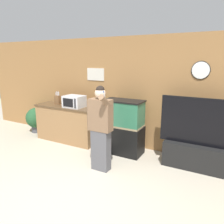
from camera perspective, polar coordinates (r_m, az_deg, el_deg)
name	(u,v)px	position (r m, az deg, el deg)	size (l,w,h in m)	color
ground_plane	(63,206)	(3.55, -12.65, -22.86)	(18.00, 18.00, 0.00)	#B2A893
wall_back_paneled	(135,94)	(5.15, 6.07, 4.78)	(10.00, 0.08, 2.60)	olive
counter_island	(67,123)	(5.79, -11.63, -2.87)	(1.70, 0.58, 0.94)	olive
microwave	(74,101)	(5.44, -9.84, 2.74)	(0.48, 0.39, 0.29)	silver
knife_block	(58,100)	(5.87, -14.03, 3.12)	(0.15, 0.10, 0.34)	brown
aquarium_on_stand	(123,127)	(4.90, 2.89, -3.94)	(0.89, 0.48, 1.23)	black
tv_on_stand	(194,148)	(4.58, 20.68, -8.81)	(1.38, 0.40, 1.40)	black
person_standing	(100,127)	(4.08, -3.10, -4.05)	(0.51, 0.39, 1.63)	#515156
potted_plant	(36,119)	(6.73, -19.16, -1.65)	(0.59, 0.59, 0.72)	#4C4C51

